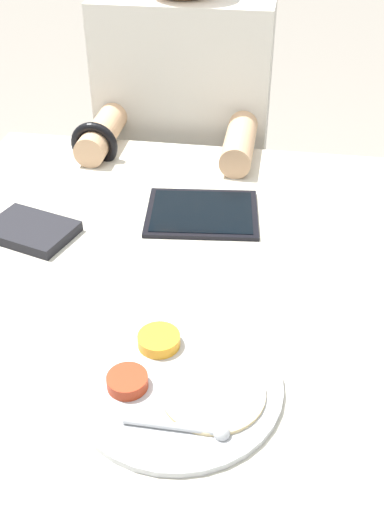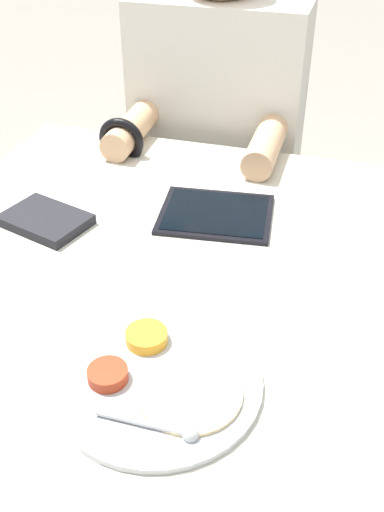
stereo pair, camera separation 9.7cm
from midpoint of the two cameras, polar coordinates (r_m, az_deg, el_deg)
dining_table at (r=1.31m, az=-4.42°, el=-14.98°), size 0.99×1.01×0.77m
thali_tray at (r=0.84m, az=-4.74°, el=-12.03°), size 0.29×0.29×0.03m
red_notebook at (r=1.18m, az=-17.42°, el=2.21°), size 0.18×0.15×0.02m
tablet_device at (r=1.19m, az=-1.39°, el=4.05°), size 0.24×0.20×0.01m
person_diner at (r=1.70m, az=-2.36°, el=7.01°), size 0.44×0.43×1.25m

